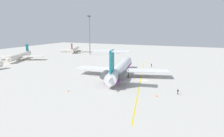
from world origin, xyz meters
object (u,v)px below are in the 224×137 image
(safety_cone_wingtip, at_px, (157,96))
(light_mast, at_px, (89,34))
(main_jetliner, at_px, (120,69))
(airliner_mid_right, at_px, (19,56))
(safety_cone_nose, at_px, (94,64))
(airliner_far_right, at_px, (75,49))
(ground_crew_near_nose, at_px, (178,91))
(safety_cone_tail, at_px, (68,91))
(ground_crew_near_tail, at_px, (151,65))

(safety_cone_wingtip, distance_m, light_mast, 98.32)
(main_jetliner, bearing_deg, safety_cone_wingtip, -144.58)
(airliner_mid_right, distance_m, safety_cone_nose, 50.26)
(safety_cone_nose, xyz_separation_m, safety_cone_wingtip, (-39.06, -42.44, 0.00))
(airliner_far_right, bearing_deg, ground_crew_near_nose, -154.25)
(airliner_far_right, bearing_deg, light_mast, -140.29)
(airliner_mid_right, xyz_separation_m, ground_crew_near_nose, (-28.82, -97.91, -1.54))
(airliner_mid_right, distance_m, airliner_far_right, 51.05)
(safety_cone_wingtip, bearing_deg, safety_cone_tail, 103.39)
(safety_cone_wingtip, height_order, light_mast, light_mast)
(ground_crew_near_tail, xyz_separation_m, light_mast, (28.97, 52.97, 14.44))
(ground_crew_near_nose, bearing_deg, safety_cone_nose, 56.04)
(airliner_mid_right, bearing_deg, ground_crew_near_tail, 73.72)
(main_jetliner, relative_size, ground_crew_near_tail, 24.15)
(airliner_mid_right, relative_size, airliner_far_right, 1.13)
(main_jetliner, relative_size, ground_crew_near_nose, 24.67)
(airliner_far_right, distance_m, safety_cone_tail, 106.91)
(main_jetliner, distance_m, safety_cone_nose, 32.24)
(ground_crew_near_tail, height_order, light_mast, light_mast)
(ground_crew_near_tail, height_order, safety_cone_wingtip, ground_crew_near_tail)
(airliner_far_right, distance_m, safety_cone_nose, 61.36)
(safety_cone_tail, height_order, light_mast, light_mast)
(safety_cone_nose, distance_m, safety_cone_tail, 48.04)
(airliner_far_right, distance_m, safety_cone_wingtip, 118.96)
(ground_crew_near_tail, distance_m, safety_cone_nose, 31.82)
(ground_crew_near_nose, height_order, safety_cone_nose, ground_crew_near_nose)
(ground_crew_near_tail, distance_m, safety_cone_wingtip, 45.44)
(airliner_mid_right, height_order, safety_cone_nose, airliner_mid_right)
(ground_crew_near_nose, height_order, light_mast, light_mast)
(airliner_mid_right, relative_size, ground_crew_near_nose, 16.28)
(airliner_far_right, bearing_deg, safety_cone_nose, -159.58)
(airliner_mid_right, relative_size, ground_crew_near_tail, 15.93)
(airliner_mid_right, relative_size, safety_cone_nose, 53.26)
(airliner_mid_right, height_order, light_mast, light_mast)
(safety_cone_wingtip, xyz_separation_m, safety_cone_tail, (-6.43, 27.01, 0.00))
(ground_crew_near_nose, xyz_separation_m, safety_cone_nose, (34.67, 48.05, -0.86))
(ground_crew_near_tail, bearing_deg, light_mast, 58.09)
(airliner_far_right, relative_size, safety_cone_tail, 47.29)
(ground_crew_near_nose, xyz_separation_m, ground_crew_near_tail, (39.67, 16.64, 0.02))
(main_jetliner, height_order, ground_crew_near_tail, main_jetliner)
(safety_cone_nose, xyz_separation_m, light_mast, (33.98, 21.56, 15.33))
(ground_crew_near_nose, bearing_deg, ground_crew_near_tail, 24.60)
(airliner_far_right, bearing_deg, airliner_mid_right, 148.32)
(ground_crew_near_nose, bearing_deg, main_jetliner, 62.67)
(safety_cone_nose, xyz_separation_m, safety_cone_tail, (-45.49, -15.43, 0.00))
(airliner_mid_right, relative_size, light_mast, 1.02)
(main_jetliner, height_order, safety_cone_wingtip, main_jetliner)
(airliner_mid_right, xyz_separation_m, ground_crew_near_tail, (10.85, -81.27, -1.52))
(ground_crew_near_tail, bearing_deg, airliner_far_right, 58.45)
(safety_cone_wingtip, bearing_deg, ground_crew_near_nose, -51.87)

